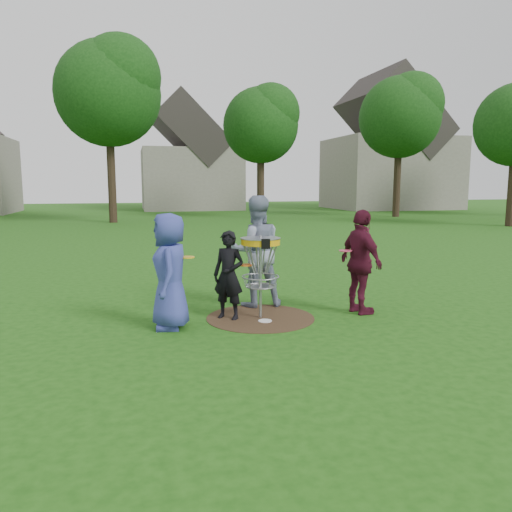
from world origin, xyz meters
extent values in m
plane|color=#19470F|center=(0.00, 0.00, 0.00)|extent=(100.00, 100.00, 0.00)
cylinder|color=#47331E|center=(0.00, 0.00, 0.00)|extent=(1.80, 1.80, 0.01)
imported|color=#353F93|center=(-1.49, -0.21, 0.89)|extent=(0.64, 0.92, 1.78)
imported|color=black|center=(-0.52, 0.09, 0.73)|extent=(0.64, 0.60, 1.46)
imported|color=#7E8AA3|center=(0.13, 0.85, 1.00)|extent=(0.98, 0.77, 2.01)
imported|color=#4E1125|center=(1.74, -0.12, 0.89)|extent=(0.61, 1.11, 1.79)
cylinder|color=white|center=(0.02, -0.23, 0.01)|extent=(0.22, 0.22, 0.02)
cylinder|color=#9EA0A5|center=(0.00, 0.00, 0.69)|extent=(0.05, 0.05, 1.38)
cylinder|color=#D99F0B|center=(0.00, 0.00, 1.28)|extent=(0.64, 0.64, 0.10)
cylinder|color=#9EA0A5|center=(0.00, 0.00, 1.34)|extent=(0.66, 0.66, 0.01)
cube|color=black|center=(0.00, -0.33, 1.28)|extent=(0.14, 0.02, 0.16)
torus|color=#9EA0A5|center=(0.00, 0.00, 0.70)|extent=(0.62, 0.62, 0.02)
torus|color=#9EA0A5|center=(0.00, 0.00, 0.54)|extent=(0.50, 0.50, 0.02)
cylinder|color=#9EA0A5|center=(0.00, 0.00, 0.53)|extent=(0.44, 0.44, 0.01)
cylinder|color=gold|center=(-1.21, -0.17, 1.09)|extent=(0.22, 0.22, 0.02)
cylinder|color=orange|center=(-0.24, 0.04, 0.90)|extent=(0.22, 0.22, 0.02)
cylinder|color=#FF43B1|center=(0.09, 0.57, 1.23)|extent=(0.22, 0.22, 0.02)
cylinder|color=#E73C65|center=(1.46, -0.10, 1.10)|extent=(0.22, 0.22, 0.02)
cylinder|color=#38281C|center=(-3.00, 21.50, 2.31)|extent=(0.46, 0.46, 4.62)
sphere|color=#164211|center=(-3.00, 21.50, 7.04)|extent=(5.72, 5.72, 5.72)
cylinder|color=#38281C|center=(6.00, 23.00, 1.89)|extent=(0.46, 0.46, 3.78)
sphere|color=#164211|center=(6.00, 23.00, 5.76)|extent=(4.68, 4.68, 4.68)
cylinder|color=#38281C|center=(15.00, 22.00, 2.10)|extent=(0.46, 0.46, 4.20)
sphere|color=#164211|center=(15.00, 22.00, 6.40)|extent=(5.20, 5.20, 5.20)
cylinder|color=#38281C|center=(17.00, 14.00, 1.68)|extent=(0.46, 0.46, 3.36)
cube|color=gray|center=(3.00, 35.00, 2.50)|extent=(8.00, 7.00, 5.00)
cube|color=#2D2826|center=(3.00, 35.00, 6.44)|extent=(6.11, 7.14, 6.11)
cube|color=gray|center=(20.00, 32.00, 3.00)|extent=(10.00, 8.00, 6.00)
cube|color=#2D2826|center=(20.00, 32.00, 7.80)|extent=(7.64, 8.16, 7.64)
camera|label=1|loc=(-2.03, -7.80, 2.23)|focal=35.00mm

